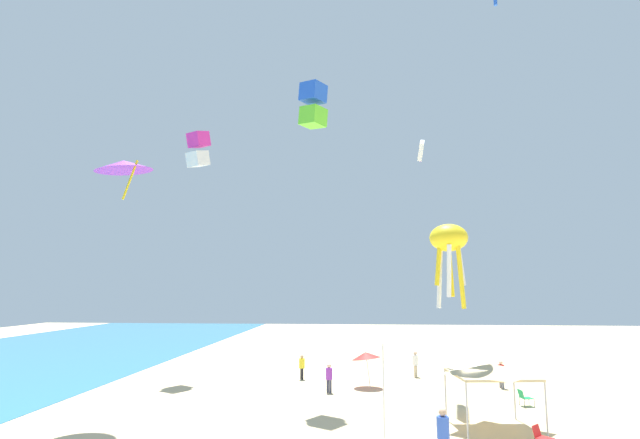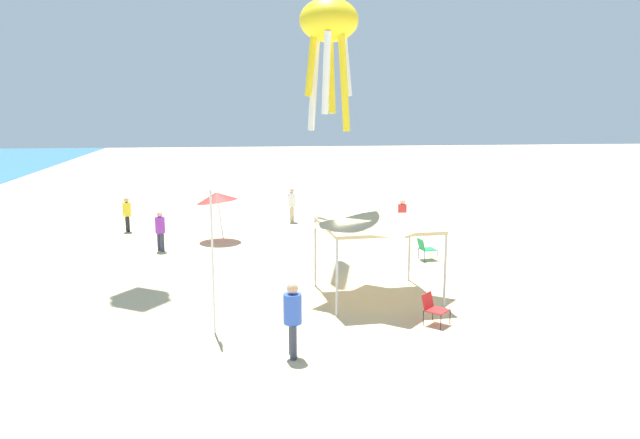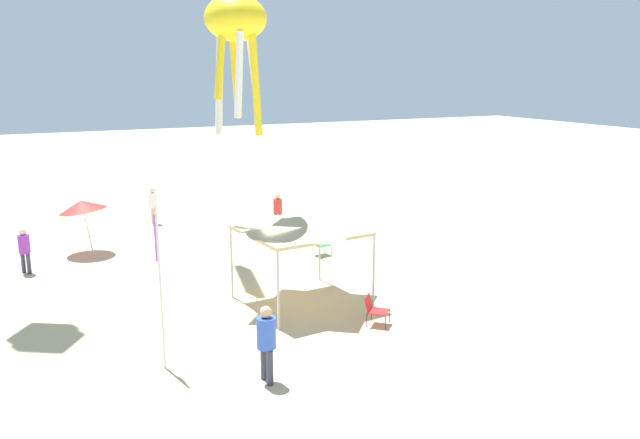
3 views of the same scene
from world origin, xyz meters
TOP-DOWN VIEW (x-y plane):
  - ground at (0.00, 0.00)m, footprint 120.00×120.00m
  - canopy_tent at (-0.59, -0.07)m, footprint 3.39×3.54m
  - beach_umbrella at (7.90, 5.17)m, footprint 1.79×1.79m
  - folding_chair_facing_ocean at (-3.07, -1.15)m, footprint 0.80×0.81m
  - folding_chair_left_of_tent at (3.70, -2.74)m, footprint 0.63×0.71m
  - banner_flag at (-3.17, 4.64)m, footprint 0.36×0.06m
  - person_beachcomber at (10.09, 9.33)m, footprint 0.40×0.37m
  - person_by_tent at (8.18, -2.88)m, footprint 0.42×0.38m
  - person_kite_handler at (11.63, 1.79)m, footprint 0.45×0.40m
  - person_far_stroller at (-4.93, 2.73)m, footprint 0.48×0.43m
  - person_near_umbrella at (6.13, 7.30)m, footprint 0.38×0.38m
  - kite_octopus_yellow at (1.06, 1.21)m, footprint 1.81×1.81m

SIDE VIEW (x-z plane):
  - ground at x=0.00m, z-range -0.10..0.00m
  - folding_chair_facing_ocean at x=-3.07m, z-range 0.06..0.88m
  - folding_chair_left_of_tent at x=3.70m, z-range 0.06..0.88m
  - person_beachcomber at x=10.09m, z-range 0.14..1.70m
  - person_near_umbrella at x=6.13m, z-range 0.14..1.75m
  - person_by_tent at x=8.18m, z-range 0.14..1.75m
  - person_kite_handler at x=11.63m, z-range 0.15..1.82m
  - person_far_stroller at x=-4.93m, z-range 0.16..1.96m
  - beach_umbrella at x=7.90m, z-range 0.75..2.97m
  - banner_flag at x=-3.17m, z-range 0.38..4.13m
  - canopy_tent at x=-0.59m, z-range 1.08..3.75m
  - kite_octopus_yellow at x=1.06m, z-range 6.08..10.09m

